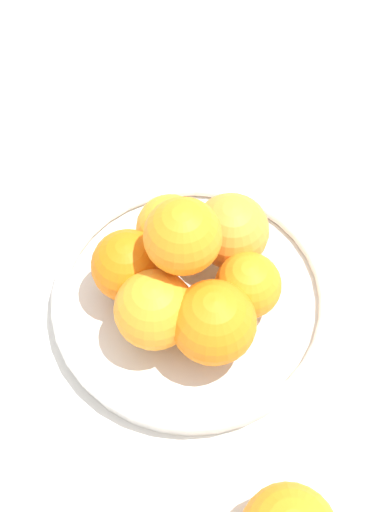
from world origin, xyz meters
name	(u,v)px	position (x,y,z in m)	size (l,w,h in m)	color
ground_plane	(192,306)	(0.00, 0.00, 0.00)	(4.00, 4.00, 0.00)	silver
fruit_bowl	(192,299)	(0.00, 0.00, 0.02)	(0.29, 0.29, 0.03)	silver
orange_pile	(189,270)	(0.00, 0.00, 0.08)	(0.19, 0.18, 0.13)	orange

